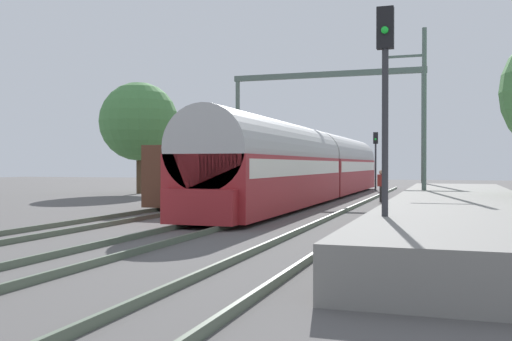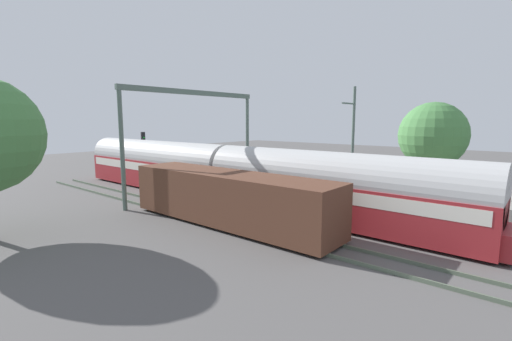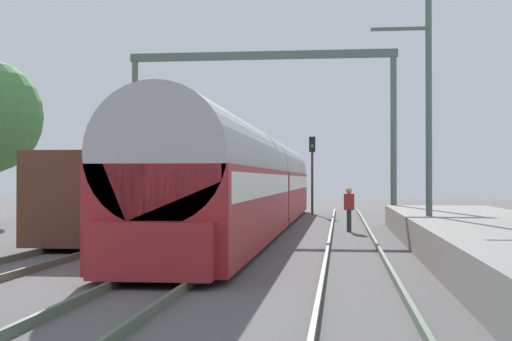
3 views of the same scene
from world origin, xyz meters
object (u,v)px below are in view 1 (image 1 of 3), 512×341
freight_car (226,175)px  railway_signal_far (376,153)px  catenary_gantry (326,107)px  person_crossing (381,183)px  passenger_train (315,165)px  railway_signal_near (385,99)px

freight_car → railway_signal_far: (5.83, 17.14, 1.46)m
freight_car → catenary_gantry: bearing=61.7°
person_crossing → railway_signal_far: 14.41m
passenger_train → freight_car: size_ratio=2.53×
person_crossing → catenary_gantry: bearing=130.7°
railway_signal_far → catenary_gantry: 10.41m
passenger_train → freight_car: bearing=-133.9°
passenger_train → catenary_gantry: 4.85m
freight_car → railway_signal_far: bearing=71.2°
person_crossing → railway_signal_far: size_ratio=0.38×
person_crossing → railway_signal_far: railway_signal_far is taller
catenary_gantry → passenger_train: bearing=-90.0°
railway_signal_far → railway_signal_near: bearing=-82.9°
passenger_train → person_crossing: bearing=-15.3°
railway_signal_near → person_crossing: bearing=96.4°
freight_car → passenger_train: bearing=46.1°
passenger_train → railway_signal_near: 21.03m
railway_signal_near → catenary_gantry: bearing=104.5°
catenary_gantry → railway_signal_near: bearing=-75.5°
person_crossing → railway_signal_near: size_ratio=0.32×
passenger_train → person_crossing: 4.14m
passenger_train → railway_signal_far: railway_signal_far is taller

